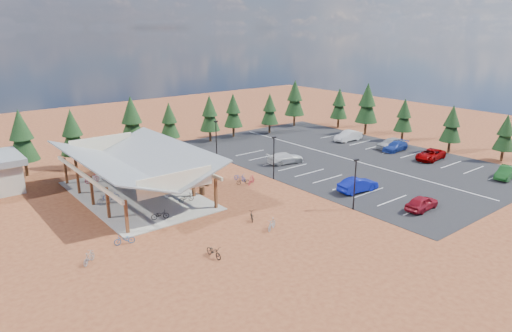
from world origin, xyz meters
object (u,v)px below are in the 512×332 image
bike_12 (252,216)px  car_1 (358,185)px  car_6 (430,155)px  lamp_post_1 (274,155)px  bike_3 (92,178)px  bike_5 (170,193)px  bike_4 (186,198)px  bike_14 (240,177)px  bike_0 (160,215)px  bike_16 (243,181)px  bike_2 (111,196)px  lamp_post_0 (355,181)px  trash_bin_1 (207,182)px  bike_1 (104,199)px  bike_7 (128,170)px  lamp_post_2 (216,136)px  bike_6 (155,181)px  car_8 (391,143)px  bike_pavilion (134,161)px  car_5 (506,172)px  trash_bin_0 (202,191)px  car_0 (422,203)px  car_9 (348,136)px  bike_13 (272,224)px  car_7 (395,146)px  bike_9 (89,258)px  bike_15 (251,180)px  bike_8 (214,252)px  car_3 (286,158)px

bike_12 → car_1: (13.72, -1.18, 0.39)m
car_6 → lamp_post_1: bearing=-113.7°
bike_3 → bike_5: 10.89m
bike_4 → bike_14: bike_4 is taller
bike_0 → bike_16: bike_0 is taller
bike_2 → bike_5: bike_5 is taller
lamp_post_0 → trash_bin_1: 16.87m
bike_1 → bike_7: (5.82, 7.57, 0.01)m
lamp_post_2 → bike_7: size_ratio=2.94×
bike_6 → car_8: car_8 is taller
bike_pavilion → bike_7: 8.11m
bike_0 → bike_4: bearing=-41.8°
bike_7 → car_5: 45.08m
bike_1 → trash_bin_0: bearing=-123.5°
car_0 → car_6: size_ratio=0.80×
lamp_post_0 → car_5: size_ratio=1.17×
bike_7 → car_5: car_5 is taller
car_9 → bike_13: bearing=-59.5°
lamp_post_2 → bike_5: 16.25m
lamp_post_0 → bike_14: bearing=103.9°
bike_6 → bike_16: size_ratio=1.25×
bike_7 → car_5: bearing=-143.9°
lamp_post_0 → car_5: 22.32m
bike_4 → bike_2: bearing=54.3°
bike_3 → bike_7: 4.51m
car_7 → bike_6: bearing=-106.4°
lamp_post_1 → bike_16: 4.78m
bike_16 → bike_4: bearing=-64.8°
bike_9 → trash_bin_0: bearing=-105.7°
bike_15 → car_6: size_ratio=0.33×
bike_15 → bike_4: bearing=62.8°
bike_8 → lamp_post_0: bearing=-3.5°
bike_13 → car_7: 32.77m
car_0 → lamp_post_0: bearing=47.1°
lamp_post_2 → car_1: lamp_post_2 is taller
trash_bin_1 → car_5: (29.04, -19.93, 0.31)m
lamp_post_1 → trash_bin_1: size_ratio=5.71×
lamp_post_2 → bike_12: 22.11m
bike_7 → bike_13: size_ratio=1.03×
car_6 → bike_15: bearing=-111.9°
bike_0 → bike_9: bearing=135.3°
trash_bin_1 → bike_15: (4.19, -2.79, 0.06)m
bike_5 → bike_12: bike_5 is taller
bike_14 → car_3: bearing=-1.7°
lamp_post_1 → bike_7: (-12.79, 12.11, -2.35)m
car_6 → car_9: bearing=175.2°
bike_9 → bike_13: 15.29m
bike_12 → car_8: bearing=-133.3°
bike_1 → car_5: 45.64m
bike_2 → bike_3: size_ratio=0.95×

